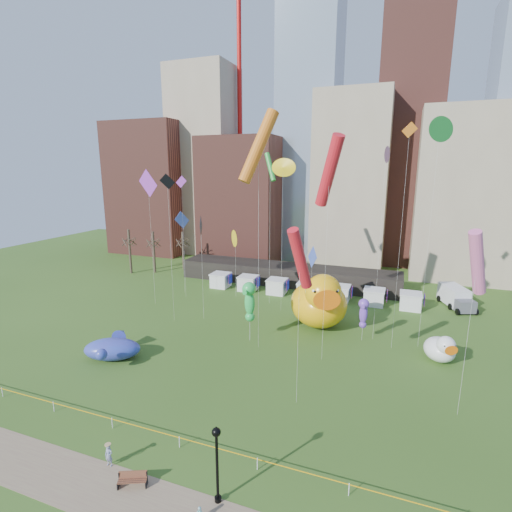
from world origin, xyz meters
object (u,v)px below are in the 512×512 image
at_px(small_duck, 441,349).
at_px(whale_inflatable, 113,348).
at_px(lamppost, 217,456).
at_px(park_bench, 133,479).
at_px(seahorse_green, 249,298).
at_px(box_truck, 455,297).
at_px(woman, 109,455).
at_px(seahorse_purple, 364,311).
at_px(big_duck, 320,301).

xyz_separation_m(small_duck, whale_inflatable, (-32.41, -11.35, -0.28)).
bearing_deg(lamppost, park_bench, -171.56).
bearing_deg(park_bench, seahorse_green, 67.91).
height_order(box_truck, woman, box_truck).
bearing_deg(woman, park_bench, -19.84).
relative_size(seahorse_green, seahorse_purple, 1.38).
relative_size(small_duck, box_truck, 0.63).
relative_size(big_duck, park_bench, 5.69).
bearing_deg(park_bench, seahorse_purple, 42.65).
height_order(big_duck, lamppost, big_duck).
relative_size(box_truck, woman, 4.56).
distance_m(lamppost, woman, 8.48).
bearing_deg(small_duck, big_duck, 139.05).
height_order(park_bench, lamppost, lamppost).
bearing_deg(lamppost, big_duck, 89.21).
relative_size(whale_inflatable, park_bench, 3.89).
relative_size(seahorse_green, park_bench, 3.80).
relative_size(lamppost, box_truck, 0.72).
bearing_deg(lamppost, seahorse_purple, 77.15).
relative_size(small_duck, lamppost, 0.88).
bearing_deg(small_duck, park_bench, -151.25).
bearing_deg(whale_inflatable, seahorse_green, 14.84).
xyz_separation_m(big_duck, seahorse_purple, (5.54, -2.28, 0.27)).
distance_m(big_duck, woman, 29.65).
distance_m(big_duck, whale_inflatable, 24.67).
xyz_separation_m(seahorse_purple, park_bench, (-11.51, -26.83, -3.19)).
distance_m(seahorse_green, whale_inflatable, 15.53).
distance_m(whale_inflatable, woman, 16.08).
relative_size(seahorse_green, whale_inflatable, 0.98).
distance_m(seahorse_purple, box_truck, 20.27).
relative_size(small_duck, woman, 2.87).
bearing_deg(box_truck, whale_inflatable, -160.42).
distance_m(seahorse_green, box_truck, 32.04).
xyz_separation_m(lamppost, box_truck, (17.48, 42.50, -1.69)).
bearing_deg(woman, whale_inflatable, 127.60).
xyz_separation_m(small_duck, seahorse_green, (-20.42, -2.32, 3.73)).
height_order(seahorse_green, box_truck, seahorse_green).
xyz_separation_m(seahorse_purple, lamppost, (-5.93, -26.00, -0.52)).
bearing_deg(lamppost, box_truck, 67.64).
height_order(seahorse_green, lamppost, seahorse_green).
xyz_separation_m(whale_inflatable, woman, (10.22, -12.41, -0.37)).
height_order(seahorse_green, woman, seahorse_green).
bearing_deg(whale_inflatable, park_bench, -68.13).
xyz_separation_m(big_duck, box_truck, (17.09, 14.23, -1.95)).
xyz_separation_m(park_bench, lamppost, (5.59, 0.83, 2.67)).
bearing_deg(seahorse_green, park_bench, -84.38).
xyz_separation_m(lamppost, woman, (-8.14, 0.00, -2.36)).
xyz_separation_m(seahorse_green, box_truck, (23.86, 21.07, -3.71)).
distance_m(whale_inflatable, park_bench, 18.41).
bearing_deg(woman, box_truck, 57.02).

